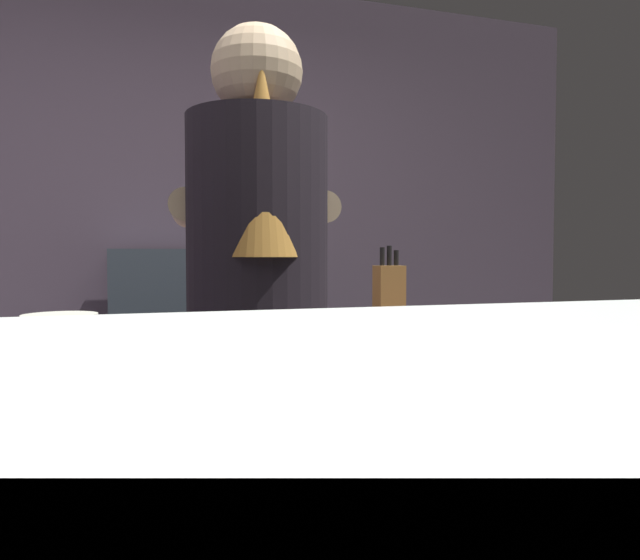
# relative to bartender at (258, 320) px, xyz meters

# --- Properties ---
(wall_back) EXTENTS (5.20, 0.10, 2.70)m
(wall_back) POSITION_rel_bartender_xyz_m (-0.12, 2.03, 0.38)
(wall_back) COLOR #514451
(wall_back) RESTS_ON ground
(prep_counter) EXTENTS (2.10, 0.60, 0.89)m
(prep_counter) POSITION_rel_bartender_xyz_m (0.23, 0.46, -0.52)
(prep_counter) COLOR #4B3535
(prep_counter) RESTS_ON ground
(back_shelf) EXTENTS (0.96, 0.36, 1.16)m
(back_shelf) POSITION_rel_bartender_xyz_m (0.04, 1.75, -0.39)
(back_shelf) COLOR #333C44
(back_shelf) RESTS_ON ground
(bartender) EXTENTS (0.44, 0.52, 1.68)m
(bartender) POSITION_rel_bartender_xyz_m (0.00, 0.00, 0.00)
(bartender) COLOR #353235
(bartender) RESTS_ON ground
(knife_block) EXTENTS (0.10, 0.08, 0.27)m
(knife_block) POSITION_rel_bartender_xyz_m (0.60, 0.56, 0.03)
(knife_block) COLOR olive
(knife_block) RESTS_ON prep_counter
(mixing_bowl) EXTENTS (0.22, 0.22, 0.06)m
(mixing_bowl) POSITION_rel_bartender_xyz_m (-0.51, 0.51, -0.05)
(mixing_bowl) COLOR beige
(mixing_bowl) RESTS_ON prep_counter
(chefs_knife) EXTENTS (0.24, 0.03, 0.01)m
(chefs_knife) POSITION_rel_bartender_xyz_m (0.28, 0.41, -0.07)
(chefs_knife) COLOR silver
(chefs_knife) RESTS_ON prep_counter
(bottle_hot_sauce) EXTENTS (0.06, 0.06, 0.25)m
(bottle_hot_sauce) POSITION_rel_bartender_xyz_m (0.39, 1.69, 0.29)
(bottle_hot_sauce) COLOR #D1D387
(bottle_hot_sauce) RESTS_ON back_shelf
(bottle_vinegar) EXTENTS (0.07, 0.07, 0.21)m
(bottle_vinegar) POSITION_rel_bartender_xyz_m (0.19, 1.65, 0.27)
(bottle_vinegar) COLOR black
(bottle_vinegar) RESTS_ON back_shelf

